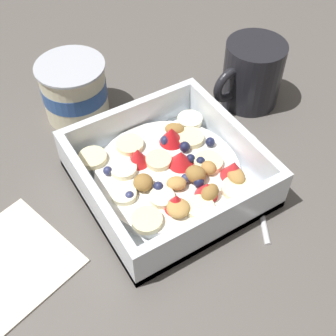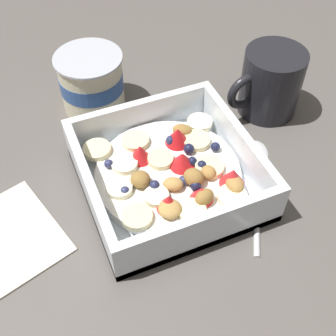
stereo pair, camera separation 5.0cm
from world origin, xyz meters
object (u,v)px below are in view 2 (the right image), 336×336
(fruit_bowl, at_px, (170,174))
(spoon, at_px, (257,168))
(yogurt_cup, at_px, (92,82))
(folded_napkin, at_px, (0,242))
(coffee_mug, at_px, (270,83))

(fruit_bowl, distance_m, spoon, 0.11)
(yogurt_cup, bearing_deg, fruit_bowl, -76.95)
(yogurt_cup, bearing_deg, folded_napkin, -131.84)
(spoon, distance_m, yogurt_cup, 0.25)
(spoon, xyz_separation_m, coffee_mug, (0.07, 0.09, 0.04))
(coffee_mug, height_order, folded_napkin, coffee_mug)
(fruit_bowl, height_order, folded_napkin, fruit_bowl)
(spoon, height_order, yogurt_cup, yogurt_cup)
(fruit_bowl, relative_size, folded_napkin, 1.61)
(fruit_bowl, xyz_separation_m, yogurt_cup, (-0.04, 0.17, 0.02))
(fruit_bowl, bearing_deg, yogurt_cup, 103.05)
(yogurt_cup, bearing_deg, coffee_mug, -24.66)
(spoon, distance_m, coffee_mug, 0.12)
(spoon, distance_m, folded_napkin, 0.31)
(folded_napkin, bearing_deg, yogurt_cup, 48.16)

